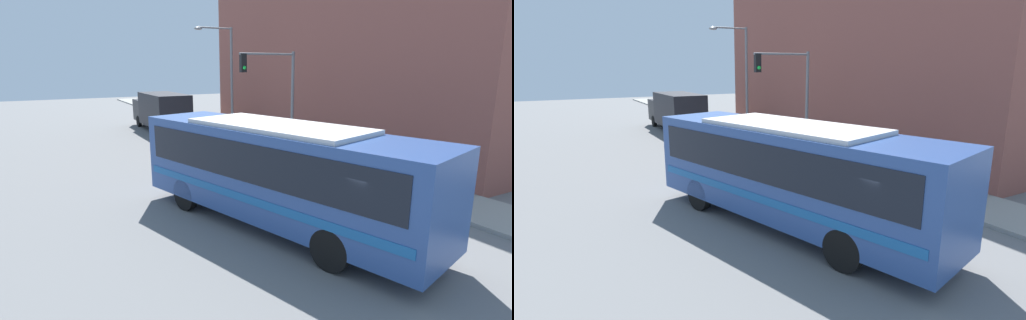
% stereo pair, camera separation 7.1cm
% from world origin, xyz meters
% --- Properties ---
extents(ground_plane, '(120.00, 120.00, 0.00)m').
position_xyz_m(ground_plane, '(0.00, 0.00, 0.00)').
color(ground_plane, slate).
extents(sidewalk, '(2.79, 70.00, 0.13)m').
position_xyz_m(sidewalk, '(5.89, 20.00, 0.07)').
color(sidewalk, gray).
rests_on(sidewalk, ground_plane).
extents(building_facade, '(6.00, 23.38, 10.19)m').
position_xyz_m(building_facade, '(10.29, 12.69, 5.09)').
color(building_facade, brown).
rests_on(building_facade, ground_plane).
extents(city_bus, '(5.19, 10.67, 3.25)m').
position_xyz_m(city_bus, '(-0.84, 2.75, 1.89)').
color(city_bus, '#2D4C8C').
rests_on(city_bus, ground_plane).
extents(delivery_truck, '(2.46, 8.09, 2.90)m').
position_xyz_m(delivery_truck, '(1.78, 23.46, 1.59)').
color(delivery_truck, black).
rests_on(delivery_truck, ground_plane).
extents(fire_hydrant, '(0.20, 0.27, 0.68)m').
position_xyz_m(fire_hydrant, '(5.10, 2.72, 0.47)').
color(fire_hydrant, gold).
rests_on(fire_hydrant, sidewalk).
extents(traffic_light_pole, '(3.28, 0.35, 5.53)m').
position_xyz_m(traffic_light_pole, '(4.16, 10.67, 3.91)').
color(traffic_light_pole, slate).
rests_on(traffic_light_pole, sidewalk).
extents(street_lamp, '(2.76, 0.28, 7.33)m').
position_xyz_m(street_lamp, '(4.99, 18.20, 4.50)').
color(street_lamp, slate).
rests_on(street_lamp, sidewalk).
extents(pedestrian_near_corner, '(0.34, 0.34, 1.61)m').
position_xyz_m(pedestrian_near_corner, '(5.92, 4.24, 0.95)').
color(pedestrian_near_corner, '#47382D').
rests_on(pedestrian_near_corner, sidewalk).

